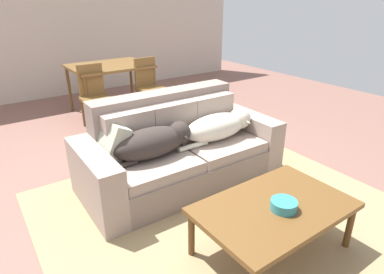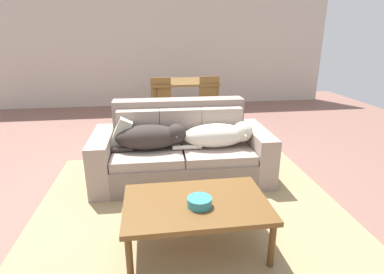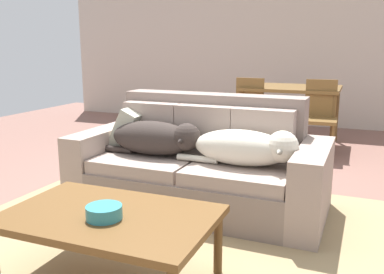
{
  "view_description": "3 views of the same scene",
  "coord_description": "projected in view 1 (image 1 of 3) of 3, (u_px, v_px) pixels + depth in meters",
  "views": [
    {
      "loc": [
        -1.6,
        -2.63,
        1.81
      ],
      "look_at": [
        0.12,
        -0.2,
        0.53
      ],
      "focal_mm": 31.04,
      "sensor_mm": 36.0,
      "label": 1
    },
    {
      "loc": [
        -0.3,
        -3.45,
        1.68
      ],
      "look_at": [
        0.21,
        0.04,
        0.47
      ],
      "focal_mm": 29.06,
      "sensor_mm": 36.0,
      "label": 2
    },
    {
      "loc": [
        1.24,
        -3.13,
        1.29
      ],
      "look_at": [
        0.05,
        -0.18,
        0.6
      ],
      "focal_mm": 39.14,
      "sensor_mm": 36.0,
      "label": 3
    }
  ],
  "objects": [
    {
      "name": "dining_chair_near_right",
      "position": [
        149.0,
        84.0,
        5.22
      ],
      "size": [
        0.42,
        0.42,
        0.91
      ],
      "rotation": [
        0.0,
        0.0,
        0.04
      ],
      "color": "brown",
      "rests_on": "ground"
    },
    {
      "name": "couch",
      "position": [
        178.0,
        150.0,
        3.42
      ],
      "size": [
        2.03,
        0.96,
        0.9
      ],
      "rotation": [
        0.0,
        0.0,
        -0.02
      ],
      "color": "gray",
      "rests_on": "ground"
    },
    {
      "name": "dog_on_left_cushion",
      "position": [
        154.0,
        142.0,
        3.06
      ],
      "size": [
        0.91,
        0.35,
        0.29
      ],
      "rotation": [
        0.0,
        0.0,
        -0.02
      ],
      "color": "#352C28",
      "rests_on": "couch"
    },
    {
      "name": "throw_pillow_by_left_arm",
      "position": [
        110.0,
        142.0,
        3.0
      ],
      "size": [
        0.3,
        0.37,
        0.39
      ],
      "primitive_type": "cube",
      "rotation": [
        0.0,
        0.44,
        0.03
      ],
      "color": "#ADAD97",
      "rests_on": "couch"
    },
    {
      "name": "coffee_table",
      "position": [
        274.0,
        210.0,
        2.4
      ],
      "size": [
        1.13,
        0.73,
        0.41
      ],
      "color": "brown",
      "rests_on": "ground"
    },
    {
      "name": "bowl_on_coffee_table",
      "position": [
        284.0,
        205.0,
        2.33
      ],
      "size": [
        0.19,
        0.19,
        0.07
      ],
      "primitive_type": "cylinder",
      "color": "teal",
      "rests_on": "coffee_table"
    },
    {
      "name": "ground_plane",
      "position": [
        172.0,
        179.0,
        3.54
      ],
      "size": [
        10.0,
        10.0,
        0.0
      ],
      "primitive_type": "plane",
      "color": "#80584D"
    },
    {
      "name": "back_partition",
      "position": [
        52.0,
        22.0,
        6.0
      ],
      "size": [
        8.0,
        0.12,
        2.7
      ],
      "primitive_type": "cube",
      "color": "beige",
      "rests_on": "ground"
    },
    {
      "name": "dining_table",
      "position": [
        110.0,
        69.0,
        5.33
      ],
      "size": [
        1.22,
        0.95,
        0.78
      ],
      "color": "brown",
      "rests_on": "ground"
    },
    {
      "name": "dining_chair_near_left",
      "position": [
        94.0,
        94.0,
        4.77
      ],
      "size": [
        0.42,
        0.42,
        0.91
      ],
      "rotation": [
        0.0,
        0.0,
        -0.06
      ],
      "color": "brown",
      "rests_on": "ground"
    },
    {
      "name": "dog_on_right_cushion",
      "position": [
        220.0,
        126.0,
        3.45
      ],
      "size": [
        0.92,
        0.36,
        0.29
      ],
      "rotation": [
        0.0,
        0.0,
        -0.02
      ],
      "color": "beige",
      "rests_on": "couch"
    },
    {
      "name": "area_rug",
      "position": [
        235.0,
        221.0,
        2.87
      ],
      "size": [
        3.07,
        3.13,
        0.01
      ],
      "primitive_type": "cube",
      "rotation": [
        0.0,
        0.0,
        -0.02
      ],
      "color": "#9E845C",
      "rests_on": "ground"
    }
  ]
}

